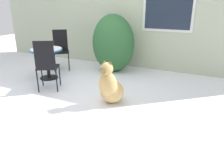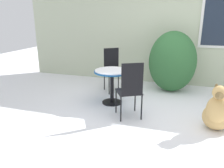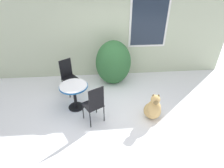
{
  "view_description": "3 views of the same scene",
  "coord_description": "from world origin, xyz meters",
  "px_view_note": "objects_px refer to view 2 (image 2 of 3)",
  "views": [
    {
      "loc": [
        2.46,
        -3.32,
        1.66
      ],
      "look_at": [
        0.92,
        -0.15,
        0.34
      ],
      "focal_mm": 35.0,
      "sensor_mm": 36.0,
      "label": 1
    },
    {
      "loc": [
        0.31,
        -3.63,
        1.71
      ],
      "look_at": [
        -0.98,
        0.39,
        0.41
      ],
      "focal_mm": 35.0,
      "sensor_mm": 36.0,
      "label": 2
    },
    {
      "loc": [
        -0.34,
        -3.32,
        3.0
      ],
      "look_at": [
        0.0,
        0.6,
        0.55
      ],
      "focal_mm": 28.0,
      "sensor_mm": 36.0,
      "label": 3
    }
  ],
  "objects_px": {
    "patio_table": "(112,77)",
    "patio_chair_far_side": "(130,89)",
    "patio_chair_near_table": "(113,68)",
    "dog": "(217,113)"
  },
  "relations": [
    {
      "from": "patio_chair_near_table",
      "to": "patio_chair_far_side",
      "type": "relative_size",
      "value": 1.0
    },
    {
      "from": "patio_chair_near_table",
      "to": "dog",
      "type": "distance_m",
      "value": 2.55
    },
    {
      "from": "patio_chair_far_side",
      "to": "dog",
      "type": "distance_m",
      "value": 1.4
    },
    {
      "from": "patio_table",
      "to": "patio_chair_far_side",
      "type": "relative_size",
      "value": 0.71
    },
    {
      "from": "patio_chair_near_table",
      "to": "patio_chair_far_side",
      "type": "height_order",
      "value": "same"
    },
    {
      "from": "patio_table",
      "to": "patio_chair_near_table",
      "type": "distance_m",
      "value": 0.83
    },
    {
      "from": "patio_table",
      "to": "patio_chair_far_side",
      "type": "height_order",
      "value": "patio_chair_far_side"
    },
    {
      "from": "patio_table",
      "to": "patio_chair_far_side",
      "type": "bearing_deg",
      "value": -48.85
    },
    {
      "from": "patio_chair_far_side",
      "to": "dog",
      "type": "xyz_separation_m",
      "value": [
        1.38,
        -0.01,
        -0.25
      ]
    },
    {
      "from": "patio_table",
      "to": "patio_chair_far_side",
      "type": "xyz_separation_m",
      "value": [
        0.51,
        -0.58,
        -0.0
      ]
    }
  ]
}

